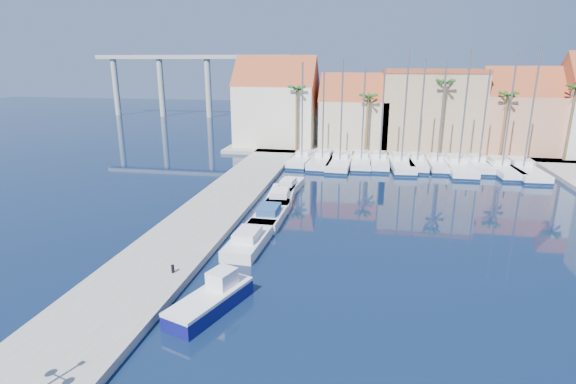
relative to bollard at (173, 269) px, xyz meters
name	(u,v)px	position (x,y,z in m)	size (l,w,h in m)	color
ground	(280,304)	(7.11, -1.63, -0.75)	(260.00, 260.00, 0.00)	black
quay_west	(210,213)	(-1.89, 11.87, -0.50)	(6.00, 77.00, 0.50)	gray
shore_north	(406,148)	(17.11, 46.37, -0.50)	(54.00, 16.00, 0.50)	gray
bollard	(173,269)	(0.00, 0.00, 0.00)	(0.20, 0.20, 0.51)	black
fishing_boat	(212,299)	(3.58, -2.88, -0.10)	(3.62, 5.90, 1.96)	#0F105B
motorboat_west_0	(250,239)	(3.28, 6.23, -0.24)	(2.58, 7.20, 1.40)	white
motorboat_west_1	(271,214)	(3.55, 12.01, -0.24)	(2.40, 7.29, 1.40)	white
motorboat_west_2	(280,197)	(3.39, 17.09, -0.24)	(2.85, 7.43, 1.40)	white
motorboat_west_3	(289,186)	(3.56, 21.03, -0.24)	(2.34, 5.96, 1.40)	white
sailboat_0	(303,159)	(2.93, 34.39, -0.15)	(3.10, 9.33, 12.99)	white
sailboat_1	(323,160)	(5.64, 34.41, -0.19)	(3.27, 10.78, 11.83)	white
sailboat_2	(340,161)	(7.99, 33.81, -0.17)	(3.18, 10.80, 13.38)	white
sailboat_3	(361,160)	(10.64, 34.82, -0.17)	(2.70, 9.59, 12.12)	white
sailboat_4	(380,161)	(13.02, 34.76, -0.15)	(2.49, 9.08, 12.33)	white
sailboat_5	(401,163)	(15.66, 34.11, -0.15)	(3.40, 10.43, 14.45)	white
sailboat_6	(417,162)	(17.74, 34.85, -0.13)	(2.41, 8.69, 13.41)	white
sailboat_7	(436,163)	(20.12, 34.63, -0.12)	(2.29, 8.13, 12.95)	white
sailboat_8	(458,165)	(22.61, 34.09, -0.17)	(3.05, 11.45, 14.45)	white
sailboat_9	(478,164)	(25.25, 35.25, -0.15)	(2.33, 8.66, 12.21)	white
sailboat_10	(500,167)	(27.56, 33.89, -0.15)	(3.46, 10.45, 14.57)	white
sailboat_11	(521,169)	(29.89, 33.63, -0.16)	(3.47, 11.61, 14.65)	white
building_0	(277,105)	(-2.89, 45.37, 5.77)	(12.30, 9.00, 13.50)	beige
building_1	(354,115)	(9.11, 45.37, 4.54)	(10.30, 8.00, 11.00)	tan
building_2	(430,109)	(20.11, 46.37, 5.51)	(14.20, 10.20, 11.50)	tan
building_3	(518,114)	(32.11, 45.37, 5.11)	(10.30, 8.00, 12.00)	tan
palm_0	(297,91)	(1.11, 40.37, 8.33)	(2.60, 2.60, 10.15)	brown
palm_1	(368,99)	(11.11, 40.37, 7.38)	(2.60, 2.60, 9.15)	brown
palm_2	(445,85)	(21.11, 40.37, 9.26)	(2.60, 2.60, 11.15)	brown
palm_3	(508,97)	(29.11, 40.37, 7.86)	(2.60, 2.60, 9.65)	brown
palm_4	(576,90)	(37.11, 40.37, 8.80)	(2.60, 2.60, 10.65)	brown
viaduct	(187,73)	(-31.96, 80.37, 9.50)	(48.00, 2.20, 14.45)	#9E9E99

